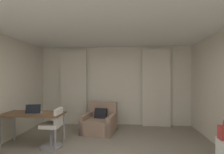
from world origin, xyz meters
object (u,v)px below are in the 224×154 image
object	(u,v)px
armchair	(100,123)
laptop	(34,112)
desk_chair	(53,130)
desk	(33,116)

from	to	relation	value
armchair	laptop	xyz separation A→B (m)	(-1.32, -1.16, 0.53)
armchair	desk_chair	size ratio (longest dim) A/B	1.14
desk	laptop	size ratio (longest dim) A/B	3.77
desk	desk_chair	distance (m)	0.59
desk_chair	desk	bearing A→B (deg)	171.70
laptop	desk_chair	bearing A→B (deg)	-1.72
armchair	laptop	world-z (taller)	laptop
desk_chair	armchair	bearing A→B (deg)	53.49
armchair	desk	xyz separation A→B (m)	(-1.37, -1.10, 0.42)
desk	desk_chair	bearing A→B (deg)	-8.30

